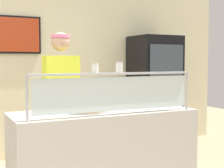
# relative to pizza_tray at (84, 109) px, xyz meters

# --- Properties ---
(shop_rear_unit) EXTENTS (6.20, 0.13, 2.70)m
(shop_rear_unit) POSITION_rel_pizza_tray_xyz_m (0.17, 1.96, 0.39)
(shop_rear_unit) COLOR beige
(shop_rear_unit) RESTS_ON ground
(serving_counter) EXTENTS (1.80, 0.66, 0.95)m
(serving_counter) POSITION_rel_pizza_tray_xyz_m (0.18, -0.07, -0.49)
(serving_counter) COLOR #BCB7B2
(serving_counter) RESTS_ON ground
(sneeze_guard) EXTENTS (1.63, 0.06, 0.39)m
(sneeze_guard) POSITION_rel_pizza_tray_xyz_m (0.18, -0.34, 0.23)
(sneeze_guard) COLOR #B2B5BC
(sneeze_guard) RESTS_ON serving_counter
(pizza_tray) EXTENTS (0.50, 0.50, 0.04)m
(pizza_tray) POSITION_rel_pizza_tray_xyz_m (0.00, 0.00, 0.00)
(pizza_tray) COLOR #9EA0A8
(pizza_tray) RESTS_ON serving_counter
(pizza_server) EXTENTS (0.08, 0.28, 0.01)m
(pizza_server) POSITION_rel_pizza_tray_xyz_m (-0.03, -0.02, 0.02)
(pizza_server) COLOR #ADAFB7
(pizza_server) RESTS_ON pizza_tray
(parmesan_shaker) EXTENTS (0.06, 0.06, 0.09)m
(parmesan_shaker) POSITION_rel_pizza_tray_xyz_m (-0.03, -0.34, 0.41)
(parmesan_shaker) COLOR white
(parmesan_shaker) RESTS_ON sneeze_guard
(pepper_flake_shaker) EXTENTS (0.06, 0.06, 0.10)m
(pepper_flake_shaker) POSITION_rel_pizza_tray_xyz_m (0.21, -0.34, 0.41)
(pepper_flake_shaker) COLOR white
(pepper_flake_shaker) RESTS_ON sneeze_guard
(worker_figure) EXTENTS (0.41, 0.50, 1.76)m
(worker_figure) POSITION_rel_pizza_tray_xyz_m (-0.06, 0.54, 0.04)
(worker_figure) COLOR #23232D
(worker_figure) RESTS_ON ground
(drink_fridge) EXTENTS (0.70, 0.68, 1.84)m
(drink_fridge) POSITION_rel_pizza_tray_xyz_m (1.80, 1.51, -0.05)
(drink_fridge) COLOR black
(drink_fridge) RESTS_ON ground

